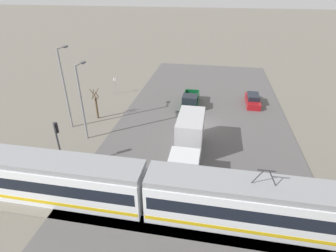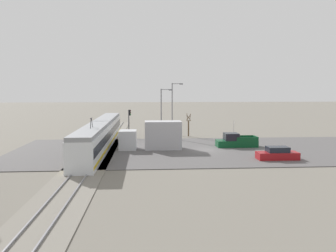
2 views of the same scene
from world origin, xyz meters
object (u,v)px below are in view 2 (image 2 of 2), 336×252
(box_truck, at_px, (155,136))
(street_tree, at_px, (189,126))
(street_lamp_near_crossing, at_px, (162,109))
(sedan_car_0, at_px, (277,154))
(pickup_truck, at_px, (236,141))
(traffic_light_pole, at_px, (129,119))
(street_lamp_mid_block, at_px, (173,105))
(light_rail_tram, at_px, (101,134))
(no_parking_sign, at_px, (234,127))

(box_truck, relative_size, street_tree, 2.10)
(street_lamp_near_crossing, bearing_deg, box_truck, 171.81)
(sedan_car_0, height_order, street_lamp_near_crossing, street_lamp_near_crossing)
(pickup_truck, relative_size, traffic_light_pole, 1.20)
(box_truck, distance_m, sedan_car_0, 15.59)
(street_tree, height_order, street_lamp_near_crossing, street_lamp_near_crossing)
(street_lamp_mid_block, bearing_deg, street_lamp_near_crossing, 144.80)
(light_rail_tram, distance_m, traffic_light_pole, 9.32)
(pickup_truck, height_order, street_lamp_near_crossing, street_lamp_near_crossing)
(light_rail_tram, distance_m, pickup_truck, 18.59)
(light_rail_tram, distance_m, street_lamp_mid_block, 16.35)
(street_tree, height_order, no_parking_sign, street_tree)
(street_lamp_near_crossing, bearing_deg, light_rail_tram, 134.80)
(street_tree, xyz_separation_m, street_lamp_near_crossing, (-0.81, 4.47, 2.88))
(light_rail_tram, height_order, street_lamp_near_crossing, street_lamp_near_crossing)
(box_truck, distance_m, no_parking_sign, 18.87)
(traffic_light_pole, bearing_deg, light_rail_tram, 158.24)
(light_rail_tram, bearing_deg, street_lamp_near_crossing, -45.20)
(pickup_truck, xyz_separation_m, street_tree, (10.91, 5.16, 0.97))
(light_rail_tram, distance_m, street_lamp_near_crossing, 12.85)
(street_lamp_mid_block, xyz_separation_m, no_parking_sign, (-1.43, -10.44, -3.65))
(street_tree, distance_m, no_parking_sign, 8.02)
(traffic_light_pole, height_order, no_parking_sign, traffic_light_pole)
(street_tree, bearing_deg, light_rail_tram, 125.81)
(street_lamp_near_crossing, bearing_deg, pickup_truck, -136.40)
(light_rail_tram, bearing_deg, street_lamp_mid_block, -43.02)
(pickup_truck, xyz_separation_m, traffic_light_pole, (9.86, 15.09, 2.24))
(traffic_light_pole, height_order, street_lamp_near_crossing, street_lamp_near_crossing)
(light_rail_tram, xyz_separation_m, sedan_car_0, (-9.62, -21.02, -1.12))
(box_truck, xyz_separation_m, sedan_car_0, (-7.31, -13.73, -1.11))
(sedan_car_0, distance_m, street_lamp_mid_block, 24.02)
(light_rail_tram, bearing_deg, traffic_light_pole, -21.76)
(box_truck, distance_m, street_lamp_near_crossing, 11.61)
(traffic_light_pole, relative_size, street_tree, 1.19)
(no_parking_sign, bearing_deg, street_lamp_near_crossing, 96.59)
(pickup_truck, bearing_deg, street_lamp_near_crossing, 43.60)
(light_rail_tram, height_order, sedan_car_0, light_rail_tram)
(box_truck, height_order, no_parking_sign, box_truck)
(no_parking_sign, bearing_deg, box_truck, 131.82)
(light_rail_tram, relative_size, sedan_car_0, 6.72)
(box_truck, relative_size, no_parking_sign, 3.27)
(street_tree, relative_size, no_parking_sign, 1.55)
(street_lamp_near_crossing, relative_size, no_parking_sign, 3.21)
(street_lamp_mid_block, bearing_deg, street_tree, -130.11)
(box_truck, relative_size, traffic_light_pole, 1.77)
(sedan_car_0, height_order, street_lamp_mid_block, street_lamp_mid_block)
(sedan_car_0, xyz_separation_m, traffic_light_pole, (18.21, 17.59, 2.36))
(street_lamp_near_crossing, height_order, no_parking_sign, street_lamp_near_crossing)
(pickup_truck, relative_size, street_tree, 1.43)
(street_lamp_near_crossing, relative_size, street_lamp_mid_block, 0.89)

